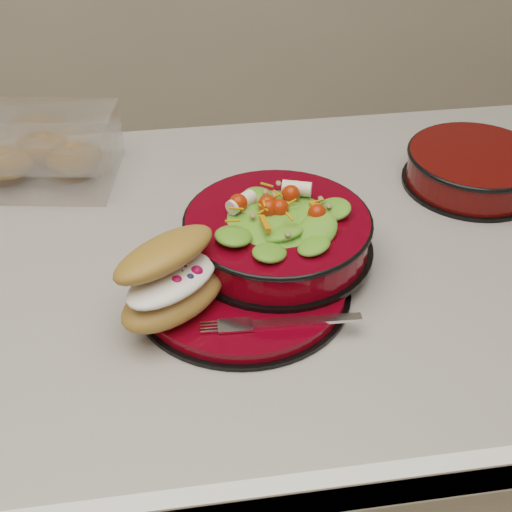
{
  "coord_description": "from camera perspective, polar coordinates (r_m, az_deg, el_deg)",
  "views": [
    {
      "loc": [
        -0.22,
        -0.75,
        1.48
      ],
      "look_at": [
        -0.11,
        -0.06,
        0.94
      ],
      "focal_mm": 50.0,
      "sensor_mm": 36.0,
      "label": 1
    }
  ],
  "objects": [
    {
      "name": "salad_bowl",
      "position": [
        0.9,
        1.73,
        2.42
      ],
      "size": [
        0.25,
        0.25,
        0.1
      ],
      "rotation": [
        0.0,
        0.0,
        -0.3
      ],
      "color": "black",
      "rests_on": "dinner_plate"
    },
    {
      "name": "croissant",
      "position": [
        0.82,
        -6.74,
        -1.82
      ],
      "size": [
        0.16,
        0.16,
        0.09
      ],
      "rotation": [
        0.0,
        0.0,
        0.68
      ],
      "color": "#A36431",
      "rests_on": "dinner_plate"
    },
    {
      "name": "fork",
      "position": [
        0.81,
        2.31,
        -5.31
      ],
      "size": [
        0.17,
        0.03,
        0.0
      ],
      "rotation": [
        0.0,
        0.0,
        1.52
      ],
      "color": "silver",
      "rests_on": "dinner_plate"
    },
    {
      "name": "island_counter",
      "position": [
        1.28,
        4.85,
        -15.28
      ],
      "size": [
        1.24,
        0.74,
        0.9
      ],
      "color": "silver",
      "rests_on": "ground"
    },
    {
      "name": "dinner_plate",
      "position": [
        0.88,
        -1.03,
        -2.46
      ],
      "size": [
        0.27,
        0.27,
        0.02
      ],
      "rotation": [
        0.0,
        0.0,
        0.32
      ],
      "color": "black",
      "rests_on": "island_counter"
    },
    {
      "name": "extra_bowl",
      "position": [
        1.13,
        17.07,
        6.82
      ],
      "size": [
        0.21,
        0.21,
        0.05
      ],
      "rotation": [
        0.0,
        0.0,
        0.42
      ],
      "color": "black",
      "rests_on": "island_counter"
    },
    {
      "name": "pastry_box",
      "position": [
        1.14,
        -17.03,
        8.05
      ],
      "size": [
        0.25,
        0.2,
        0.09
      ],
      "rotation": [
        0.0,
        0.0,
        -0.17
      ],
      "color": "white",
      "rests_on": "island_counter"
    }
  ]
}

